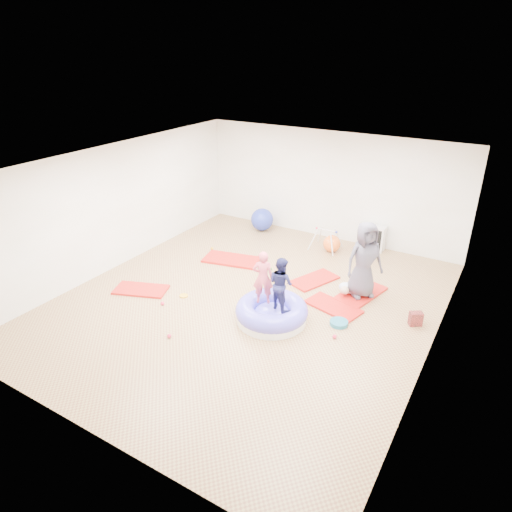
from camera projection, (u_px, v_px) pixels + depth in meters
The scene contains 19 objects.
room at pixel (248, 238), 8.64m from camera, with size 7.01×8.01×2.81m.
gym_mat_front_left at pixel (141, 290), 9.64m from camera, with size 1.10×0.55×0.05m, color #C5040E.
gym_mat_mid_left at pixel (231, 260), 10.95m from camera, with size 1.31×0.66×0.05m, color #C5040E.
gym_mat_center_back at pixel (314, 280), 10.03m from camera, with size 1.08×0.54×0.05m, color #C5040E.
gym_mat_right at pixel (333, 307), 9.02m from camera, with size 1.09×0.55×0.05m, color #C5040E.
gym_mat_rear_right at pixel (361, 293), 9.48m from camera, with size 1.20×0.60×0.05m, color #C5040E.
inflatable_cushion at pixel (272, 312), 8.56m from camera, with size 1.37×1.37×0.43m.
child_pink at pixel (263, 275), 8.31m from camera, with size 0.38×0.25×1.04m, color #D74D5F.
child_navy at pixel (281, 281), 8.13m from camera, with size 0.49×0.38×1.01m, color #1B1C4D.
adult_caregiver at pixel (364, 260), 9.06m from camera, with size 0.77×0.50×1.58m, color #474453.
infant at pixel (347, 288), 9.40m from camera, with size 0.38×0.38×0.22m.
ball_pit_balls at pixel (233, 297), 9.33m from camera, with size 4.18×3.55×0.08m.
exercise_ball_blue at pixel (262, 220), 12.62m from camera, with size 0.62×0.62×0.62m, color #2131A6.
exercise_ball_orange at pixel (332, 244), 11.35m from camera, with size 0.43×0.43×0.43m, color orange.
infant_play_gym at pixel (326, 236), 11.40m from camera, with size 0.71×0.67×0.54m.
cube_shelf at pixel (372, 237), 11.44m from camera, with size 0.64×0.32×0.64m.
balance_disc at pixel (339, 323), 8.47m from camera, with size 0.34×0.34×0.08m, color #1E6983.
backpack at pixel (416, 319), 8.42m from camera, with size 0.23×0.14×0.27m, color #AA2C28.
yellow_toy at pixel (184, 296), 9.42m from camera, with size 0.18×0.18×0.03m, color gold.
Camera 1 is at (4.21, -6.76, 4.77)m, focal length 32.00 mm.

